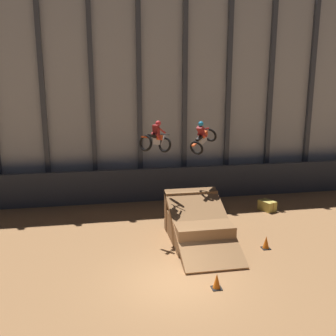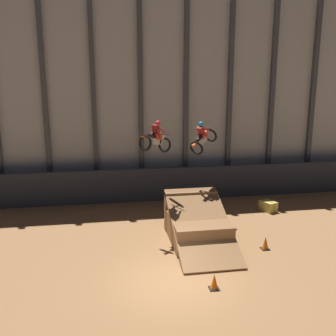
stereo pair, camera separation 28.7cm
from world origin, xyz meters
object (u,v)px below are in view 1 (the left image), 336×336
object	(u,v)px
rider_bike_left_air	(156,139)
traffic_cone_near_ramp	(217,281)
dirt_ramp	(197,225)
rider_bike_right_air	(203,137)
hay_bale_trackside	(267,206)
traffic_cone_arena_edge	(266,243)

from	to	relation	value
rider_bike_left_air	traffic_cone_near_ramp	size ratio (longest dim) A/B	2.92
dirt_ramp	traffic_cone_near_ramp	world-z (taller)	dirt_ramp
dirt_ramp	traffic_cone_near_ramp	size ratio (longest dim) A/B	8.28
rider_bike_right_air	hay_bale_trackside	xyz separation A→B (m)	(4.09, 1.01, -4.12)
rider_bike_left_air	traffic_cone_near_ramp	distance (m)	7.01
rider_bike_left_air	hay_bale_trackside	distance (m)	8.12
traffic_cone_near_ramp	rider_bike_left_air	bearing A→B (deg)	103.92
traffic_cone_arena_edge	hay_bale_trackside	distance (m)	5.12
rider_bike_left_air	hay_bale_trackside	world-z (taller)	rider_bike_left_air
traffic_cone_near_ramp	hay_bale_trackside	size ratio (longest dim) A/B	0.55
rider_bike_left_air	traffic_cone_arena_edge	size ratio (longest dim) A/B	2.92
rider_bike_right_air	hay_bale_trackside	size ratio (longest dim) A/B	1.60
dirt_ramp	rider_bike_left_air	size ratio (longest dim) A/B	2.84
dirt_ramp	hay_bale_trackside	size ratio (longest dim) A/B	4.53
traffic_cone_arena_edge	rider_bike_left_air	bearing A→B (deg)	149.76
dirt_ramp	rider_bike_left_air	distance (m)	4.36
traffic_cone_near_ramp	traffic_cone_arena_edge	bearing A→B (deg)	41.96
dirt_ramp	rider_bike_right_air	world-z (taller)	rider_bike_right_air
dirt_ramp	hay_bale_trackside	xyz separation A→B (m)	(4.84, 3.12, -0.43)
rider_bike_right_air	traffic_cone_arena_edge	bearing A→B (deg)	-16.43
hay_bale_trackside	traffic_cone_near_ramp	bearing A→B (deg)	-125.16
traffic_cone_arena_edge	hay_bale_trackside	size ratio (longest dim) A/B	0.55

